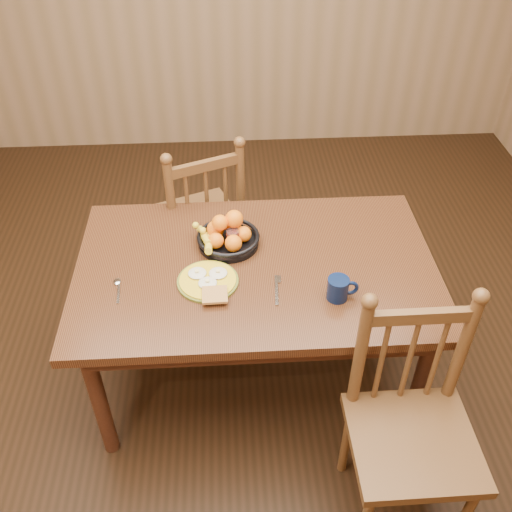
{
  "coord_description": "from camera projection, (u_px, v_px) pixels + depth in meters",
  "views": [
    {
      "loc": [
        -0.11,
        -1.91,
        2.41
      ],
      "look_at": [
        0.0,
        0.0,
        0.8
      ],
      "focal_mm": 40.0,
      "sensor_mm": 36.0,
      "label": 1
    }
  ],
  "objects": [
    {
      "name": "chair_near",
      "position": [
        411.0,
        429.0,
        2.17
      ],
      "size": [
        0.48,
        0.46,
        1.04
      ],
      "rotation": [
        0.0,
        0.0,
        0.01
      ],
      "color": "#513018",
      "rests_on": "ground"
    },
    {
      "name": "room",
      "position": [
        256.0,
        145.0,
        2.14
      ],
      "size": [
        4.52,
        5.02,
        2.72
      ],
      "color": "black",
      "rests_on": "ground"
    },
    {
      "name": "spoon",
      "position": [
        118.0,
        285.0,
        2.42
      ],
      "size": [
        0.04,
        0.16,
        0.01
      ],
      "rotation": [
        0.0,
        0.0,
        0.08
      ],
      "color": "silver",
      "rests_on": "dining_table"
    },
    {
      "name": "dining_table",
      "position": [
        256.0,
        279.0,
        2.59
      ],
      "size": [
        1.6,
        1.0,
        0.75
      ],
      "color": "black",
      "rests_on": "ground"
    },
    {
      "name": "juice_glass",
      "position": [
        233.0,
        239.0,
        2.6
      ],
      "size": [
        0.06,
        0.06,
        0.09
      ],
      "color": "silver",
      "rests_on": "dining_table"
    },
    {
      "name": "fruit_bowl",
      "position": [
        227.0,
        235.0,
        2.61
      ],
      "size": [
        0.32,
        0.29,
        0.17
      ],
      "color": "black",
      "rests_on": "dining_table"
    },
    {
      "name": "fork",
      "position": [
        277.0,
        288.0,
        2.41
      ],
      "size": [
        0.04,
        0.18,
        0.0
      ],
      "rotation": [
        0.0,
        0.0,
        -0.07
      ],
      "color": "silver",
      "rests_on": "dining_table"
    },
    {
      "name": "breakfast_plate",
      "position": [
        208.0,
        281.0,
        2.43
      ],
      "size": [
        0.26,
        0.29,
        0.04
      ],
      "color": "#59601E",
      "rests_on": "dining_table"
    },
    {
      "name": "chair_far",
      "position": [
        199.0,
        220.0,
        3.2
      ],
      "size": [
        0.6,
        0.58,
        1.02
      ],
      "rotation": [
        0.0,
        0.0,
        3.52
      ],
      "color": "#513018",
      "rests_on": "ground"
    },
    {
      "name": "coffee_mug",
      "position": [
        339.0,
        288.0,
        2.34
      ],
      "size": [
        0.13,
        0.09,
        0.1
      ],
      "color": "black",
      "rests_on": "dining_table"
    }
  ]
}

